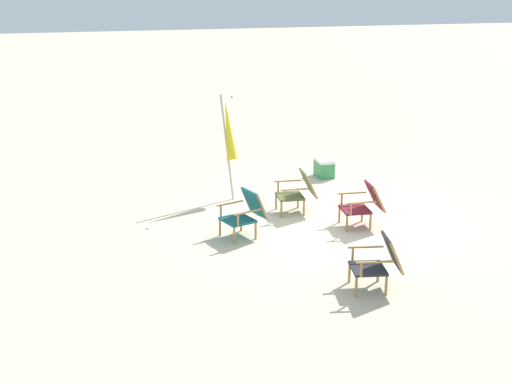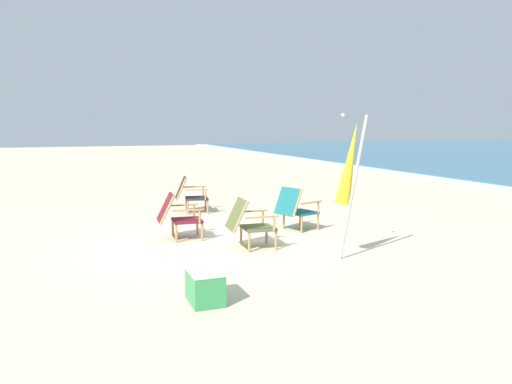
{
  "view_description": "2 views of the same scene",
  "coord_description": "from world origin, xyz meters",
  "px_view_note": "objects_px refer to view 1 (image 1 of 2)",
  "views": [
    {
      "loc": [
        -11.71,
        4.3,
        4.5
      ],
      "look_at": [
        -0.73,
        1.56,
        0.87
      ],
      "focal_mm": 50.0,
      "sensor_mm": 36.0,
      "label": 1
    },
    {
      "loc": [
        7.72,
        -2.16,
        1.93
      ],
      "look_at": [
        -1.19,
        1.19,
        0.65
      ],
      "focal_mm": 35.0,
      "sensor_mm": 36.0,
      "label": 2
    }
  ],
  "objects_px": {
    "beach_chair_front_left": "(379,261)",
    "beach_chair_far_center": "(245,212)",
    "beach_chair_mid_center": "(364,203)",
    "umbrella_furled_yellow": "(229,131)",
    "beach_chair_back_right": "(298,190)",
    "cooler_box": "(324,168)"
  },
  "relations": [
    {
      "from": "beach_chair_front_left",
      "to": "beach_chair_far_center",
      "type": "relative_size",
      "value": 0.94
    },
    {
      "from": "beach_chair_mid_center",
      "to": "umbrella_furled_yellow",
      "type": "relative_size",
      "value": 0.38
    },
    {
      "from": "beach_chair_far_center",
      "to": "umbrella_furled_yellow",
      "type": "xyz_separation_m",
      "value": [
        2.15,
        -0.17,
        0.94
      ]
    },
    {
      "from": "umbrella_furled_yellow",
      "to": "beach_chair_back_right",
      "type": "bearing_deg",
      "value": -137.45
    },
    {
      "from": "beach_chair_mid_center",
      "to": "beach_chair_back_right",
      "type": "bearing_deg",
      "value": 42.13
    },
    {
      "from": "beach_chair_back_right",
      "to": "beach_chair_far_center",
      "type": "bearing_deg",
      "value": 127.59
    },
    {
      "from": "beach_chair_far_center",
      "to": "cooler_box",
      "type": "bearing_deg",
      "value": -39.25
    },
    {
      "from": "beach_chair_back_right",
      "to": "cooler_box",
      "type": "bearing_deg",
      "value": -30.8
    },
    {
      "from": "beach_chair_mid_center",
      "to": "cooler_box",
      "type": "distance_m",
      "value": 3.15
    },
    {
      "from": "beach_chair_mid_center",
      "to": "beach_chair_far_center",
      "type": "relative_size",
      "value": 0.92
    },
    {
      "from": "umbrella_furled_yellow",
      "to": "cooler_box",
      "type": "distance_m",
      "value": 2.78
    },
    {
      "from": "beach_chair_far_center",
      "to": "beach_chair_back_right",
      "type": "xyz_separation_m",
      "value": [
        0.97,
        -1.26,
        -0.0
      ]
    },
    {
      "from": "beach_chair_front_left",
      "to": "beach_chair_back_right",
      "type": "distance_m",
      "value": 3.49
    },
    {
      "from": "beach_chair_mid_center",
      "to": "beach_chair_front_left",
      "type": "distance_m",
      "value": 2.6
    },
    {
      "from": "umbrella_furled_yellow",
      "to": "beach_chair_mid_center",
      "type": "bearing_deg",
      "value": -137.65
    },
    {
      "from": "umbrella_furled_yellow",
      "to": "cooler_box",
      "type": "bearing_deg",
      "value": -68.31
    },
    {
      "from": "beach_chair_mid_center",
      "to": "beach_chair_back_right",
      "type": "xyz_separation_m",
      "value": [
        1.01,
        0.91,
        0.0
      ]
    },
    {
      "from": "beach_chair_far_center",
      "to": "umbrella_furled_yellow",
      "type": "distance_m",
      "value": 2.35
    },
    {
      "from": "cooler_box",
      "to": "umbrella_furled_yellow",
      "type": "bearing_deg",
      "value": 111.69
    },
    {
      "from": "beach_chair_far_center",
      "to": "cooler_box",
      "type": "relative_size",
      "value": 1.75
    },
    {
      "from": "beach_chair_front_left",
      "to": "beach_chair_mid_center",
      "type": "bearing_deg",
      "value": -17.58
    },
    {
      "from": "beach_chair_back_right",
      "to": "umbrella_furled_yellow",
      "type": "bearing_deg",
      "value": 42.55
    }
  ]
}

